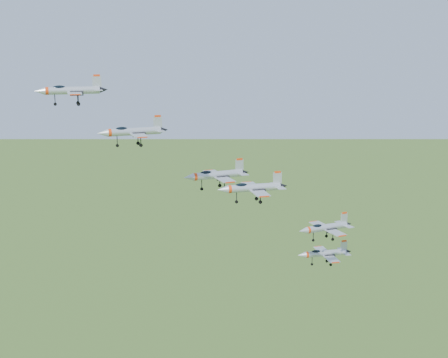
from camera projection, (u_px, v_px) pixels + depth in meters
name	position (u px, v px, depth m)	size (l,w,h in m)	color
jet_lead	(70.00, 90.00, 115.87)	(13.45, 11.23, 3.60)	#AEB4BB
jet_left_high	(132.00, 131.00, 107.50)	(12.47, 10.30, 3.34)	#AEB4BB
jet_right_high	(252.00, 188.00, 98.03)	(11.56, 9.68, 3.10)	#AEB4BB
jet_left_low	(216.00, 175.00, 122.61)	(13.88, 11.41, 3.72)	#AEB4BB
jet_right_low	(325.00, 227.00, 120.39)	(12.05, 9.91, 3.23)	#AEB4BB
jet_trail	(324.00, 253.00, 124.40)	(11.44, 9.62, 3.07)	#AEB4BB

